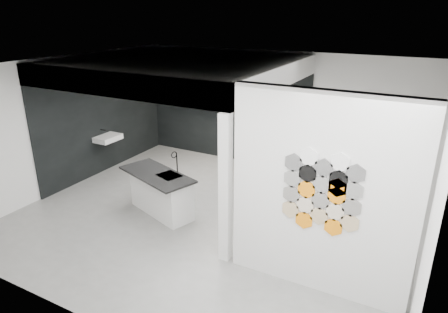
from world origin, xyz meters
TOP-DOWN VIEW (x-y plane):
  - floor at (0.00, 0.00)m, footprint 7.00×6.00m
  - partition_panel at (2.23, -1.00)m, footprint 2.45×0.15m
  - bay_clad_back at (-1.30, 2.97)m, footprint 4.40×0.04m
  - bay_clad_left at (-3.47, 1.00)m, footprint 0.04×4.00m
  - bulkhead at (-1.30, 1.00)m, footprint 4.40×4.00m
  - corner_column at (0.82, -1.00)m, footprint 0.16×0.16m
  - fascia_beam at (-1.30, -0.92)m, footprint 4.40×0.16m
  - wall_basin at (-3.24, 0.80)m, footprint 0.40×0.60m
  - display_shelf at (-1.20, 2.87)m, footprint 3.00×0.15m
  - kitchen_island at (-0.95, -0.26)m, footprint 1.71×1.17m
  - stockpot at (-2.14, 2.87)m, footprint 0.19×0.19m
  - kettle at (-0.26, 2.87)m, footprint 0.21×0.21m
  - glass_bowl at (0.15, 2.87)m, footprint 0.17×0.17m
  - glass_vase at (0.15, 2.87)m, footprint 0.10×0.10m
  - bottle_dark at (-1.53, 2.87)m, footprint 0.06×0.06m
  - utensil_cup at (-1.78, 2.87)m, footprint 0.10×0.10m
  - hex_tile_cluster at (2.26, -1.09)m, footprint 1.04×0.02m

SIDE VIEW (x-z plane):
  - floor at x=0.00m, z-range -0.01..0.00m
  - kitchen_island at x=-0.95m, z-range -0.21..1.06m
  - wall_basin at x=-3.24m, z-range 0.79..0.91m
  - bay_clad_back at x=-1.30m, z-range 0.00..2.35m
  - bay_clad_left at x=-3.47m, z-range 0.00..2.35m
  - corner_column at x=0.82m, z-range 0.00..2.35m
  - display_shelf at x=-1.20m, z-range 1.28..1.32m
  - glass_bowl at x=0.15m, z-range 1.32..1.43m
  - utensil_cup at x=-1.78m, z-range 1.32..1.43m
  - glass_vase at x=0.15m, z-range 1.32..1.45m
  - bottle_dark at x=-1.53m, z-range 1.32..1.46m
  - stockpot at x=-2.14m, z-range 1.32..1.48m
  - kettle at x=-0.26m, z-range 1.32..1.48m
  - partition_panel at x=2.23m, z-range 0.00..2.80m
  - hex_tile_cluster at x=2.26m, z-range 0.92..2.09m
  - bulkhead at x=-1.30m, z-range 2.35..2.75m
  - fascia_beam at x=-1.30m, z-range 2.35..2.75m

